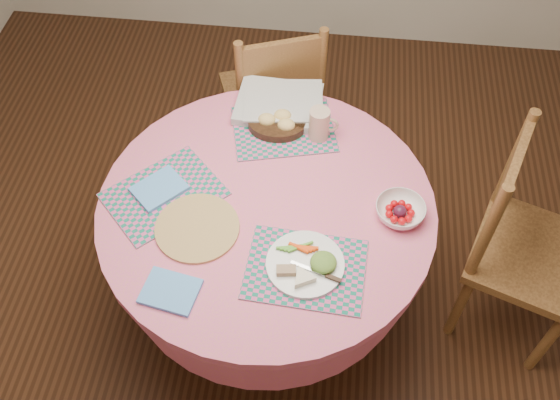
{
  "coord_description": "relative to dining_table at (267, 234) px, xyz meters",
  "views": [
    {
      "loc": [
        0.21,
        -1.36,
        2.56
      ],
      "look_at": [
        0.05,
        0.0,
        0.78
      ],
      "focal_mm": 40.0,
      "sensor_mm": 36.0,
      "label": 1
    }
  ],
  "objects": [
    {
      "name": "ground",
      "position": [
        0.0,
        0.0,
        -0.56
      ],
      "size": [
        4.0,
        4.0,
        0.0
      ],
      "primitive_type": "plane",
      "color": "#331C0F",
      "rests_on": "ground"
    },
    {
      "name": "dining_table",
      "position": [
        0.0,
        0.0,
        0.0
      ],
      "size": [
        1.24,
        1.24,
        0.75
      ],
      "color": "#E66B76",
      "rests_on": "ground"
    },
    {
      "name": "chair_right",
      "position": [
        0.99,
        0.09,
        -0.03
      ],
      "size": [
        0.58,
        0.59,
        1.01
      ],
      "rotation": [
        0.0,
        0.0,
        1.22
      ],
      "color": "brown",
      "rests_on": "ground"
    },
    {
      "name": "chair_back",
      "position": [
        -0.07,
        0.83,
        -0.06
      ],
      "size": [
        0.56,
        0.55,
        0.96
      ],
      "rotation": [
        0.0,
        0.0,
        3.51
      ],
      "color": "brown",
      "rests_on": "ground"
    },
    {
      "name": "placemat_front",
      "position": [
        0.17,
        -0.26,
        0.2
      ],
      "size": [
        0.42,
        0.32,
        0.01
      ],
      "primitive_type": "cube",
      "rotation": [
        0.0,
        0.0,
        -0.06
      ],
      "color": "#14715A",
      "rests_on": "dining_table"
    },
    {
      "name": "placemat_left",
      "position": [
        -0.38,
        -0.0,
        0.2
      ],
      "size": [
        0.5,
        0.49,
        0.01
      ],
      "primitive_type": "cube",
      "rotation": [
        0.0,
        0.0,
        0.77
      ],
      "color": "#14715A",
      "rests_on": "dining_table"
    },
    {
      "name": "placemat_back",
      "position": [
        0.02,
        0.38,
        0.2
      ],
      "size": [
        0.46,
        0.39,
        0.01
      ],
      "primitive_type": "cube",
      "rotation": [
        0.0,
        0.0,
        0.24
      ],
      "color": "#14715A",
      "rests_on": "dining_table"
    },
    {
      "name": "wicker_trivet",
      "position": [
        -0.23,
        -0.14,
        0.2
      ],
      "size": [
        0.3,
        0.3,
        0.01
      ],
      "primitive_type": "cylinder",
      "color": "#A18246",
      "rests_on": "dining_table"
    },
    {
      "name": "napkin_near",
      "position": [
        -0.27,
        -0.4,
        0.2
      ],
      "size": [
        0.2,
        0.17,
        0.01
      ],
      "primitive_type": "cube",
      "rotation": [
        0.0,
        0.0,
        -0.18
      ],
      "color": "#5899E3",
      "rests_on": "dining_table"
    },
    {
      "name": "napkin_far",
      "position": [
        -0.4,
        0.01,
        0.21
      ],
      "size": [
        0.23,
        0.23,
        0.01
      ],
      "primitive_type": "cube",
      "rotation": [
        0.0,
        0.0,
        0.81
      ],
      "color": "#5899E3",
      "rests_on": "placemat_left"
    },
    {
      "name": "dinner_plate",
      "position": [
        0.17,
        -0.25,
        0.22
      ],
      "size": [
        0.27,
        0.27,
        0.05
      ],
      "rotation": [
        0.0,
        0.0,
        0.13
      ],
      "color": "white",
      "rests_on": "placemat_front"
    },
    {
      "name": "bread_bowl",
      "position": [
        -0.01,
        0.38,
        0.23
      ],
      "size": [
        0.23,
        0.23,
        0.08
      ],
      "color": "black",
      "rests_on": "placemat_back"
    },
    {
      "name": "latte_mug",
      "position": [
        0.16,
        0.36,
        0.27
      ],
      "size": [
        0.12,
        0.08,
        0.13
      ],
      "color": "tan",
      "rests_on": "placemat_back"
    },
    {
      "name": "fruit_bowl",
      "position": [
        0.48,
        0.0,
        0.22
      ],
      "size": [
        0.22,
        0.22,
        0.06
      ],
      "rotation": [
        0.0,
        0.0,
        -0.25
      ],
      "color": "white",
      "rests_on": "dining_table"
    },
    {
      "name": "newspaper_stack",
      "position": [
        -0.01,
        0.5,
        0.22
      ],
      "size": [
        0.37,
        0.29,
        0.04
      ],
      "rotation": [
        0.0,
        0.0,
        -0.05
      ],
      "color": "silver",
      "rests_on": "dining_table"
    }
  ]
}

